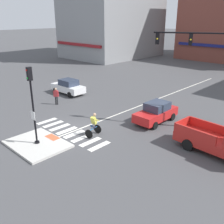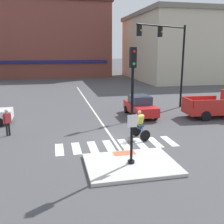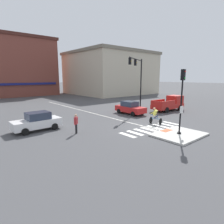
{
  "view_description": "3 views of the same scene",
  "coord_description": "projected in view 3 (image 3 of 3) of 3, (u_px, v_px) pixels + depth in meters",
  "views": [
    {
      "loc": [
        14.34,
        -10.95,
        8.16
      ],
      "look_at": [
        1.34,
        2.63,
        1.13
      ],
      "focal_mm": 41.27,
      "sensor_mm": 36.0,
      "label": 1
    },
    {
      "loc": [
        -3.28,
        -14.0,
        5.15
      ],
      "look_at": [
        0.63,
        3.61,
        0.93
      ],
      "focal_mm": 42.41,
      "sensor_mm": 36.0,
      "label": 2
    },
    {
      "loc": [
        -13.61,
        -10.96,
        4.68
      ],
      "look_at": [
        -0.58,
        4.55,
        0.9
      ],
      "focal_mm": 30.04,
      "sensor_mm": 36.0,
      "label": 3
    }
  ],
  "objects": [
    {
      "name": "ground_plane",
      "position": [
        148.0,
        127.0,
        17.72
      ],
      "size": [
        300.0,
        300.0,
        0.0
      ],
      "primitive_type": "plane",
      "color": "#474749"
    },
    {
      "name": "traffic_island",
      "position": [
        179.0,
        135.0,
        15.25
      ],
      "size": [
        4.1,
        3.11,
        0.15
      ],
      "primitive_type": "cube",
      "color": "beige",
      "rests_on": "ground"
    },
    {
      "name": "tactile_pad_front",
      "position": [
        166.0,
        130.0,
        16.14
      ],
      "size": [
        1.1,
        0.6,
        0.01
      ],
      "primitive_type": "cube",
      "color": "#DB5B38",
      "rests_on": "traffic_island"
    },
    {
      "name": "signal_pole",
      "position": [
        182.0,
        96.0,
        14.67
      ],
      "size": [
        0.44,
        0.38,
        5.13
      ],
      "color": "black",
      "rests_on": "traffic_island"
    },
    {
      "name": "crosswalk_stripe_a",
      "position": [
        127.0,
        135.0,
        15.37
      ],
      "size": [
        0.44,
        1.8,
        0.01
      ],
      "primitive_type": "cube",
      "color": "silver",
      "rests_on": "ground"
    },
    {
      "name": "crosswalk_stripe_b",
      "position": [
        135.0,
        133.0,
        15.94
      ],
      "size": [
        0.44,
        1.8,
        0.01
      ],
      "primitive_type": "cube",
      "color": "silver",
      "rests_on": "ground"
    },
    {
      "name": "crosswalk_stripe_c",
      "position": [
        142.0,
        131.0,
        16.5
      ],
      "size": [
        0.44,
        1.8,
        0.01
      ],
      "primitive_type": "cube",
      "color": "silver",
      "rests_on": "ground"
    },
    {
      "name": "crosswalk_stripe_d",
      "position": [
        149.0,
        129.0,
        17.07
      ],
      "size": [
        0.44,
        1.8,
        0.01
      ],
      "primitive_type": "cube",
      "color": "silver",
      "rests_on": "ground"
    },
    {
      "name": "crosswalk_stripe_e",
      "position": [
        155.0,
        128.0,
        17.64
      ],
      "size": [
        0.44,
        1.8,
        0.01
      ],
      "primitive_type": "cube",
      "color": "silver",
      "rests_on": "ground"
    },
    {
      "name": "crosswalk_stripe_f",
      "position": [
        160.0,
        126.0,
        18.21
      ],
      "size": [
        0.44,
        1.8,
        0.01
      ],
      "primitive_type": "cube",
      "color": "silver",
      "rests_on": "ground"
    },
    {
      "name": "crosswalk_stripe_g",
      "position": [
        166.0,
        124.0,
        18.78
      ],
      "size": [
        0.44,
        1.8,
        0.01
      ],
      "primitive_type": "cube",
      "color": "silver",
      "rests_on": "ground"
    },
    {
      "name": "crosswalk_stripe_h",
      "position": [
        171.0,
        123.0,
        19.34
      ],
      "size": [
        0.44,
        1.8,
        0.01
      ],
      "primitive_type": "cube",
      "color": "silver",
      "rests_on": "ground"
    },
    {
      "name": "lane_centre_line",
      "position": [
        89.0,
        112.0,
        25.25
      ],
      "size": [
        0.14,
        28.0,
        0.01
      ],
      "primitive_type": "cube",
      "color": "silver",
      "rests_on": "ground"
    },
    {
      "name": "traffic_light_mast",
      "position": [
        138.0,
        74.0,
        26.45
      ],
      "size": [
        5.37,
        2.84,
        7.29
      ],
      "color": "black",
      "rests_on": "ground"
    },
    {
      "name": "building_corner_right",
      "position": [
        110.0,
        73.0,
        53.84
      ],
      "size": [
        20.82,
        20.24,
        11.51
      ],
      "color": "beige",
      "rests_on": "ground"
    },
    {
      "name": "building_far_block",
      "position": [
        5.0,
        67.0,
        48.36
      ],
      "size": [
        22.09,
        17.4,
        14.54
      ],
      "color": "brown",
      "rests_on": "ground"
    },
    {
      "name": "car_white_cross_left",
      "position": [
        37.0,
        121.0,
        16.59
      ],
      "size": [
        4.14,
        1.93,
        1.64
      ],
      "color": "white",
      "rests_on": "ground"
    },
    {
      "name": "car_red_eastbound_mid",
      "position": [
        130.0,
        108.0,
        23.98
      ],
      "size": [
        1.85,
        4.1,
        1.64
      ],
      "color": "red",
      "rests_on": "ground"
    },
    {
      "name": "pickup_truck_red_cross_right",
      "position": [
        170.0,
        104.0,
        26.53
      ],
      "size": [
        5.2,
        2.28,
        2.08
      ],
      "color": "red",
      "rests_on": "ground"
    },
    {
      "name": "cyclist",
      "position": [
        155.0,
        115.0,
        18.9
      ],
      "size": [
        0.86,
        1.2,
        1.68
      ],
      "color": "black",
      "rests_on": "ground"
    },
    {
      "name": "pedestrian_at_curb_left",
      "position": [
        76.0,
        122.0,
        15.6
      ],
      "size": [
        0.45,
        0.4,
        1.67
      ],
      "color": "black",
      "rests_on": "ground"
    }
  ]
}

